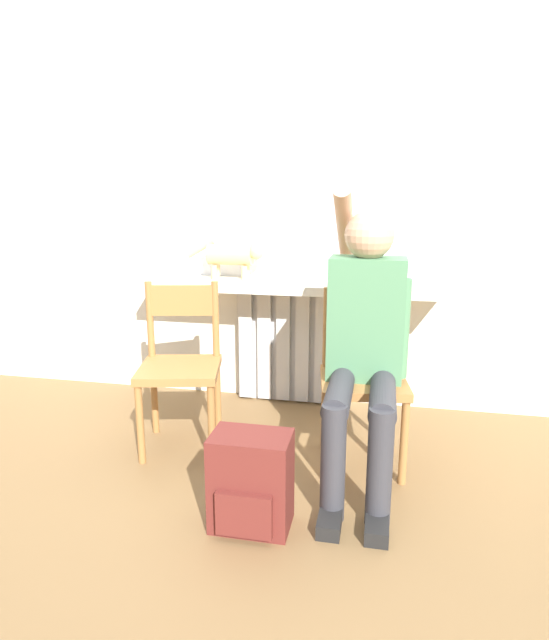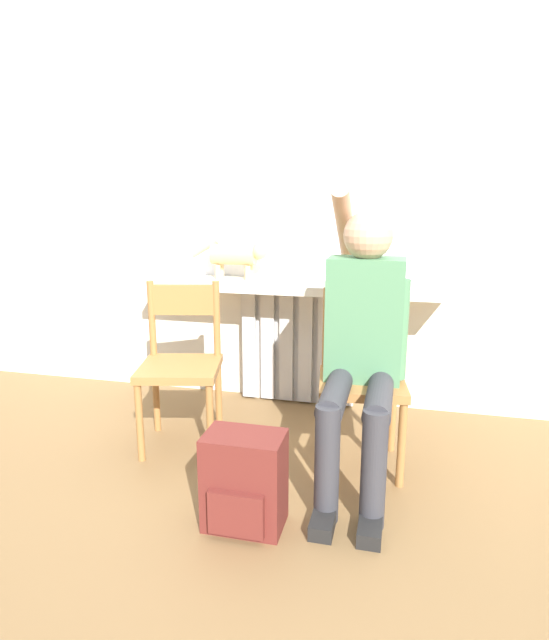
{
  "view_description": "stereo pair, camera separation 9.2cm",
  "coord_description": "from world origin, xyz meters",
  "views": [
    {
      "loc": [
        0.53,
        -1.96,
        1.28
      ],
      "look_at": [
        0.0,
        0.57,
        0.66
      ],
      "focal_mm": 30.0,
      "sensor_mm": 36.0,
      "label": 1
    },
    {
      "loc": [
        0.62,
        -1.94,
        1.28
      ],
      "look_at": [
        0.0,
        0.57,
        0.66
      ],
      "focal_mm": 30.0,
      "sensor_mm": 36.0,
      "label": 2
    }
  ],
  "objects": [
    {
      "name": "chair_left",
      "position": [
        -0.46,
        0.46,
        0.43
      ],
      "size": [
        0.47,
        0.47,
        0.83
      ],
      "rotation": [
        0.0,
        0.0,
        0.22
      ],
      "color": "#9E6B38",
      "rests_on": "ground_plane"
    },
    {
      "name": "ground_plane",
      "position": [
        0.0,
        0.0,
        0.0
      ],
      "size": [
        12.0,
        12.0,
        0.0
      ],
      "primitive_type": "plane",
      "color": "brown"
    },
    {
      "name": "person",
      "position": [
        0.45,
        0.33,
        0.67
      ],
      "size": [
        0.36,
        1.04,
        1.32
      ],
      "color": "#333338",
      "rests_on": "ground_plane"
    },
    {
      "name": "backpack",
      "position": [
        0.06,
        -0.16,
        0.19
      ],
      "size": [
        0.31,
        0.23,
        0.38
      ],
      "color": "maroon",
      "rests_on": "ground_plane"
    },
    {
      "name": "window_glass",
      "position": [
        0.0,
        1.2,
        1.41
      ],
      "size": [
        1.69,
        0.01,
        1.27
      ],
      "color": "white",
      "rests_on": "windowsill"
    },
    {
      "name": "radiator",
      "position": [
        0.0,
        1.15,
        0.36
      ],
      "size": [
        0.71,
        0.08,
        0.72
      ],
      "color": "silver",
      "rests_on": "ground_plane"
    },
    {
      "name": "wall_with_window",
      "position": [
        0.0,
        1.23,
        1.35
      ],
      "size": [
        7.0,
        0.06,
        2.7
      ],
      "color": "white",
      "rests_on": "ground_plane"
    },
    {
      "name": "windowsill",
      "position": [
        0.0,
        1.04,
        0.75
      ],
      "size": [
        1.76,
        0.32,
        0.05
      ],
      "color": "silver",
      "rests_on": "radiator"
    },
    {
      "name": "chair_right",
      "position": [
        0.45,
        0.46,
        0.43
      ],
      "size": [
        0.44,
        0.44,
        0.83
      ],
      "rotation": [
        0.0,
        0.0,
        0.14
      ],
      "color": "#9E6B38",
      "rests_on": "ground_plane"
    },
    {
      "name": "cat",
      "position": [
        -0.35,
        1.06,
        0.92
      ],
      "size": [
        0.47,
        0.12,
        0.24
      ],
      "color": "#DBB77A",
      "rests_on": "windowsill"
    }
  ]
}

